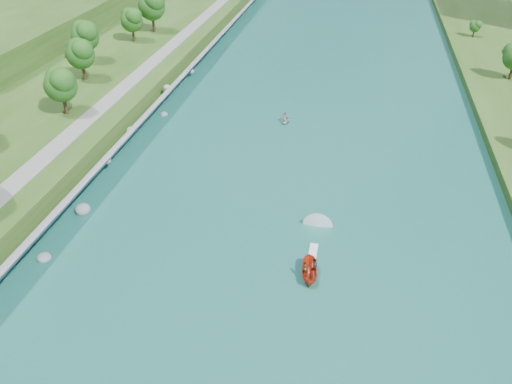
# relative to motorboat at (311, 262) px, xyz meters

# --- Properties ---
(ground) EXTENTS (260.00, 260.00, 0.00)m
(ground) POSITION_rel_motorboat_xyz_m (-4.42, -6.55, -0.80)
(ground) COLOR #2D5119
(ground) RESTS_ON ground
(river_water) EXTENTS (55.00, 240.00, 0.10)m
(river_water) POSITION_rel_motorboat_xyz_m (-4.42, 13.45, -0.75)
(river_water) COLOR #185C4C
(river_water) RESTS_ON ground
(ridge_west) EXTENTS (60.00, 120.00, 9.00)m
(ridge_west) POSITION_rel_motorboat_xyz_m (-86.92, 88.45, 3.70)
(ridge_west) COLOR #2D5119
(ridge_west) RESTS_ON ground
(riprap_bank) EXTENTS (5.08, 236.00, 4.46)m
(riprap_bank) POSITION_rel_motorboat_xyz_m (-30.27, 12.57, 1.00)
(riprap_bank) COLOR slate
(riprap_bank) RESTS_ON ground
(riverside_path) EXTENTS (3.00, 200.00, 0.10)m
(riverside_path) POSITION_rel_motorboat_xyz_m (-36.92, 13.45, 2.75)
(riverside_path) COLOR gray
(riverside_path) RESTS_ON berm_west
(motorboat) EXTENTS (3.60, 18.96, 2.15)m
(motorboat) POSITION_rel_motorboat_xyz_m (0.00, 0.00, 0.00)
(motorboat) COLOR red
(motorboat) RESTS_ON river_water
(raft) EXTENTS (2.39, 3.13, 1.73)m
(raft) POSITION_rel_motorboat_xyz_m (-8.34, 34.75, -0.31)
(raft) COLOR #92949A
(raft) RESTS_ON river_water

